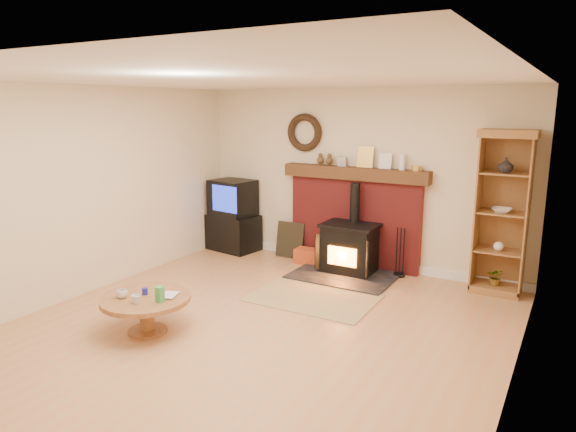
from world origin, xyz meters
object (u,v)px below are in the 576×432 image
Objects in this scene: coffee_table at (146,303)px; wood_stove at (349,250)px; tv_unit at (233,217)px; curio_cabinet at (502,213)px.

wood_stove is at bearing 69.72° from coffee_table.
curio_cabinet is at bearing 1.24° from tv_unit.
wood_stove is 2.08m from curio_cabinet.
wood_stove is 1.20× the size of tv_unit.
coffee_table is at bearing -133.58° from curio_cabinet.
tv_unit is 4.12m from curio_cabinet.
tv_unit is at bearing 174.80° from wood_stove.
tv_unit is at bearing -178.76° from curio_cabinet.
curio_cabinet is (4.09, 0.09, 0.48)m from tv_unit.
wood_stove reaches higher than tv_unit.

